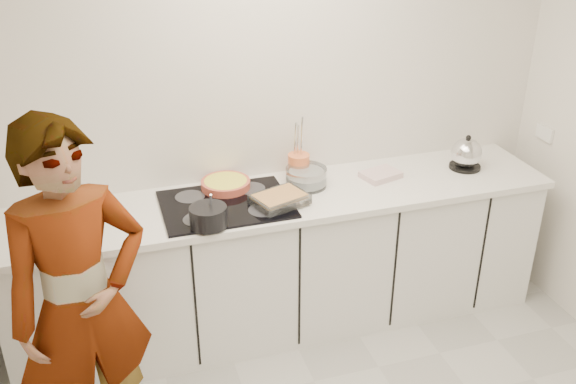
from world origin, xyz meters
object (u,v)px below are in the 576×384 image
object	(u,v)px
hob	(226,204)
cook	(81,305)
tart_dish	(226,184)
saucepan	(208,216)
utensil_crock	(299,167)
kettle	(466,154)
mixing_bowl	(306,178)
baking_dish	(280,199)

from	to	relation	value
hob	cook	xyz separation A→B (m)	(-0.80, -0.68, -0.04)
hob	tart_dish	world-z (taller)	tart_dish
hob	saucepan	world-z (taller)	saucepan
saucepan	utensil_crock	distance (m)	0.76
tart_dish	kettle	bearing A→B (deg)	-5.54
tart_dish	kettle	distance (m)	1.52
utensil_crock	mixing_bowl	bearing A→B (deg)	-81.19
hob	kettle	xyz separation A→B (m)	(1.55, 0.05, 0.09)
kettle	cook	world-z (taller)	cook
utensil_crock	cook	distance (m)	1.57
tart_dish	cook	size ratio (longest dim) A/B	0.19
tart_dish	cook	bearing A→B (deg)	-134.08
baking_dish	utensil_crock	distance (m)	0.37
utensil_crock	cook	bearing A→B (deg)	-145.85
mixing_bowl	baking_dish	bearing A→B (deg)	-138.38
saucepan	baking_dish	size ratio (longest dim) A/B	0.73
saucepan	baking_dish	world-z (taller)	saucepan
kettle	cook	bearing A→B (deg)	-162.89
mixing_bowl	utensil_crock	xyz separation A→B (m)	(-0.02, 0.10, 0.03)
tart_dish	utensil_crock	bearing A→B (deg)	1.18
mixing_bowl	cook	distance (m)	1.53
hob	utensil_crock	xyz separation A→B (m)	(0.50, 0.20, 0.08)
hob	saucepan	xyz separation A→B (m)	(-0.14, -0.22, 0.06)
tart_dish	baking_dish	world-z (taller)	baking_dish
cook	mixing_bowl	bearing A→B (deg)	12.48
baking_dish	utensil_crock	size ratio (longest dim) A/B	2.11
baking_dish	utensil_crock	xyz separation A→B (m)	(0.21, 0.30, 0.04)
saucepan	mixing_bowl	size ratio (longest dim) A/B	0.82
tart_dish	baking_dish	xyz separation A→B (m)	(0.25, -0.29, 0.01)
baking_dish	cook	xyz separation A→B (m)	(-1.09, -0.58, -0.08)
saucepan	baking_dish	distance (m)	0.45
saucepan	kettle	xyz separation A→B (m)	(1.69, 0.27, 0.03)
mixing_bowl	utensil_crock	distance (m)	0.10
mixing_bowl	cook	bearing A→B (deg)	-149.22
hob	saucepan	distance (m)	0.27
hob	baking_dish	distance (m)	0.30
saucepan	hob	bearing A→B (deg)	57.58
baking_dish	mixing_bowl	world-z (taller)	mixing_bowl
baking_dish	mixing_bowl	xyz separation A→B (m)	(0.22, 0.20, 0.01)
kettle	utensil_crock	world-z (taller)	kettle
mixing_bowl	saucepan	bearing A→B (deg)	-153.52
kettle	utensil_crock	bearing A→B (deg)	171.60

